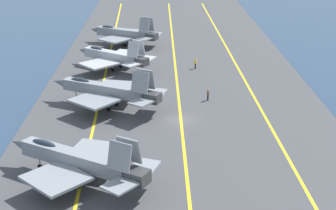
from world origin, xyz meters
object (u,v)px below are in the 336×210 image
at_px(parked_jet_second, 78,160).
at_px(parked_jet_fifth, 124,33).
at_px(crew_yellow_vest, 195,63).
at_px(crew_brown_vest, 208,94).
at_px(parked_jet_third, 107,90).
at_px(parked_jet_fourth, 113,56).

height_order(parked_jet_second, parked_jet_fifth, parked_jet_fifth).
xyz_separation_m(crew_yellow_vest, crew_brown_vest, (-15.77, -0.77, -0.06)).
height_order(crew_yellow_vest, crew_brown_vest, crew_yellow_vest).
relative_size(parked_jet_fifth, crew_yellow_vest, 8.60).
height_order(parked_jet_third, crew_brown_vest, parked_jet_third).
xyz_separation_m(parked_jet_third, parked_jet_fourth, (18.51, 0.69, -0.37)).
xyz_separation_m(parked_jet_fifth, crew_brown_vest, (-32.57, -14.11, -1.47)).
height_order(parked_jet_fourth, crew_yellow_vest, parked_jet_fourth).
xyz_separation_m(parked_jet_second, crew_yellow_vest, (39.18, -14.54, -1.46)).
bearing_deg(parked_jet_fourth, parked_jet_third, -177.87).
relative_size(parked_jet_second, crew_yellow_vest, 9.34).
xyz_separation_m(parked_jet_third, parked_jet_fifth, (35.34, -0.17, -0.24)).
relative_size(parked_jet_third, parked_jet_fifth, 1.10).
bearing_deg(crew_yellow_vest, parked_jet_fourth, 90.12).
bearing_deg(crew_brown_vest, parked_jet_fourth, 43.56).
relative_size(parked_jet_second, parked_jet_third, 0.99).
xyz_separation_m(parked_jet_second, parked_jet_third, (20.65, -1.04, 0.20)).
xyz_separation_m(parked_jet_fourth, crew_yellow_vest, (0.03, -14.19, -1.29)).
bearing_deg(parked_jet_fourth, crew_brown_vest, -136.44).
bearing_deg(crew_brown_vest, parked_jet_fifth, 23.43).
relative_size(crew_yellow_vest, crew_brown_vest, 1.06).
xyz_separation_m(parked_jet_second, crew_brown_vest, (23.42, -15.32, -1.51)).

